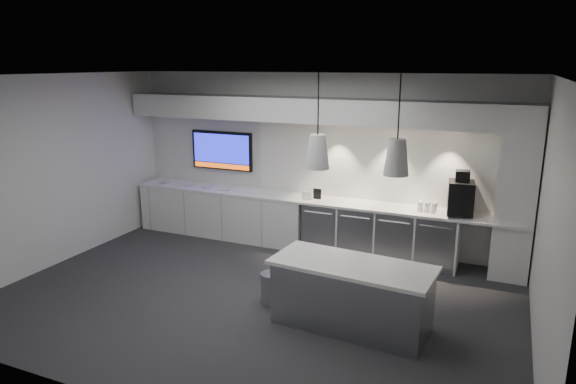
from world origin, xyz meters
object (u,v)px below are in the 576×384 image
at_px(island, 351,295).
at_px(coffee_machine, 461,196).
at_px(bin, 272,288).
at_px(wall_tv, 222,150).

xyz_separation_m(island, coffee_machine, (0.99, 2.41, 0.76)).
distance_m(island, coffee_machine, 2.71).
bearing_deg(island, bin, 175.76).
xyz_separation_m(wall_tv, bin, (2.19, -2.47, -1.35)).
relative_size(wall_tv, island, 0.62).
bearing_deg(bin, coffee_machine, 46.03).
xyz_separation_m(bin, coffee_machine, (2.15, 2.23, 0.97)).
bearing_deg(wall_tv, island, -38.44).
bearing_deg(coffee_machine, bin, -141.43).
bearing_deg(bin, island, -9.01).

